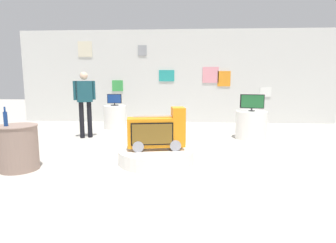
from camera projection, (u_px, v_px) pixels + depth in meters
name	position (u px, v px, depth m)	size (l,w,h in m)	color
ground_plane	(167.00, 163.00, 5.25)	(30.00, 30.00, 0.00)	#B2ADA3
back_wall_display	(176.00, 77.00, 9.89)	(11.00, 0.13, 3.20)	silver
main_display_pedestal	(156.00, 156.00, 5.29)	(1.40, 1.40, 0.25)	white
novelty_firetruck_tv	(157.00, 132.00, 5.21)	(1.09, 0.54, 0.78)	gray
display_pedestal_left_rear	(251.00, 125.00, 7.34)	(0.79, 0.79, 0.72)	white
tv_on_left_rear	(252.00, 102.00, 7.24)	(0.59, 0.17, 0.43)	black
display_pedestal_center_rear	(115.00, 117.00, 8.82)	(0.68, 0.68, 0.72)	white
tv_on_center_rear	(114.00, 100.00, 8.73)	(0.44, 0.24, 0.35)	black
side_table_round	(18.00, 147.00, 4.84)	(0.67, 0.67, 0.78)	gray
bottle_on_side_table	(5.00, 118.00, 4.68)	(0.06, 0.06, 0.32)	navy
shopper_browsing_near_truck	(85.00, 99.00, 7.36)	(0.51, 0.35, 1.72)	black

